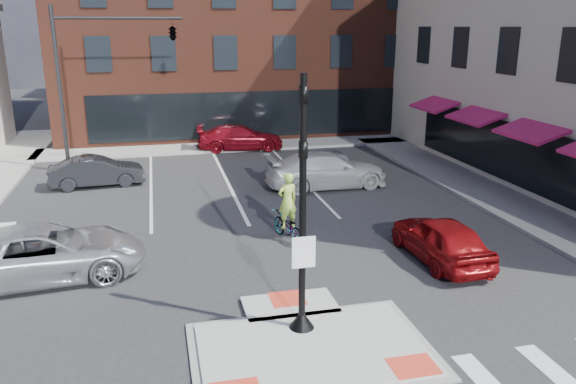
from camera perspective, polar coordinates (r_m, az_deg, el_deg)
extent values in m
plane|color=#28282B|center=(13.55, 1.84, -14.82)|extent=(120.00, 120.00, 0.00)
cube|color=gray|center=(13.12, 2.43, -15.81)|extent=(5.40, 3.60, 0.06)
cube|color=#A8A8A3|center=(13.11, 2.43, -15.70)|extent=(5.00, 3.20, 0.12)
cube|color=#A8A8A3|center=(14.87, 0.20, -11.51)|extent=(2.40, 1.40, 0.12)
cube|color=red|center=(12.73, 12.61, -16.87)|extent=(1.00, 0.80, 0.01)
cube|color=red|center=(15.09, -0.07, -10.77)|extent=(0.90, 0.90, 0.01)
cube|color=gray|center=(32.90, -26.94, 2.49)|extent=(3.00, 20.00, 0.15)
cube|color=gray|center=(26.24, 19.20, 0.18)|extent=(3.00, 24.00, 0.15)
cube|color=gray|center=(34.42, -2.88, 4.83)|extent=(26.00, 3.00, 0.15)
cube|color=#55271A|center=(43.58, -5.54, 17.06)|extent=(24.00, 18.00, 15.00)
cube|color=black|center=(35.09, -3.22, 7.91)|extent=(20.00, 0.12, 2.80)
cube|color=black|center=(26.52, 21.73, 3.72)|extent=(0.12, 16.00, 2.60)
cube|color=#D21C64|center=(25.88, 20.76, 6.59)|extent=(1.46, 3.00, 0.58)
cube|color=#D21C64|center=(30.98, 14.62, 8.60)|extent=(1.46, 3.00, 0.58)
cube|color=slate|center=(63.20, -14.60, 14.17)|extent=(10.00, 12.00, 10.00)
cube|color=brown|center=(66.27, -2.92, 15.62)|extent=(12.00, 12.00, 12.00)
cone|color=black|center=(13.71, 1.41, -12.75)|extent=(0.60, 0.60, 0.45)
cylinder|color=black|center=(12.56, 1.50, -1.31)|extent=(0.16, 0.16, 5.80)
cube|color=white|center=(12.83, 1.60, -6.15)|extent=(0.55, 0.04, 0.75)
imported|color=black|center=(12.08, 1.57, 8.21)|extent=(0.18, 0.22, 1.10)
imported|color=black|center=(12.31, 1.53, 2.68)|extent=(0.18, 0.22, 1.10)
cylinder|color=black|center=(29.65, -22.14, 9.44)|extent=(0.20, 0.20, 8.00)
cylinder|color=black|center=(29.19, -16.83, 16.56)|extent=(6.00, 0.14, 0.14)
imported|color=black|center=(29.18, -11.65, 15.73)|extent=(0.48, 2.24, 0.90)
imported|color=silver|center=(17.65, -23.53, -5.69)|extent=(5.92, 3.24, 1.57)
imported|color=maroon|center=(18.07, 15.26, -4.60)|extent=(1.83, 4.25, 1.43)
imported|color=silver|center=(25.36, 3.95, 2.24)|extent=(5.60, 2.48, 1.60)
imported|color=#232428|center=(26.96, -18.84, 1.99)|extent=(4.28, 1.85, 1.37)
imported|color=silver|center=(27.56, 4.10, 3.11)|extent=(1.97, 4.06, 1.34)
imported|color=maroon|center=(33.28, -4.89, 5.53)|extent=(5.16, 2.42, 1.45)
imported|color=#3F3F44|center=(19.11, -0.05, -3.49)|extent=(1.14, 2.02, 1.00)
imported|color=#95BA41|center=(18.82, -0.05, -0.89)|extent=(0.80, 0.62, 1.92)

